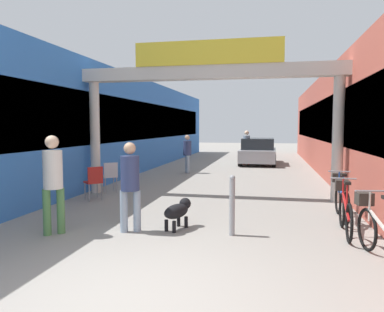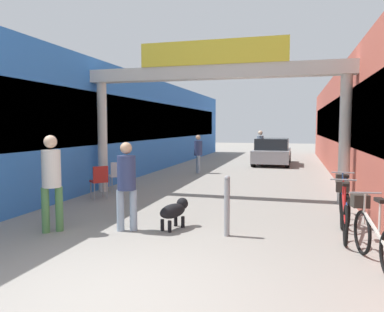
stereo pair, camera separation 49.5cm
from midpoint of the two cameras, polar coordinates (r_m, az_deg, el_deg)
name	(u,v)px [view 2 (the right image)]	position (r m, az deg, el deg)	size (l,w,h in m)	color
ground_plane	(99,296)	(4.65, -10.93, -20.24)	(80.00, 80.00, 0.00)	gray
storefront_left	(120,125)	(16.35, -10.04, 4.61)	(3.00, 26.00, 3.95)	blue
storefront_right	(380,125)	(15.12, 27.59, 4.17)	(3.00, 26.00, 3.95)	#B25142
arcade_sign_gateway	(213,88)	(10.25, 4.65, 10.36)	(7.40, 0.47, 4.20)	beige
pedestrian_with_dog	(127,181)	(6.98, -7.96, -3.74)	(0.44, 0.44, 1.65)	#8C9EB2
pedestrian_companion	(51,177)	(7.21, -18.81, -2.99)	(0.48, 0.48, 1.78)	#4C7F47
pedestrian_carrying_crate	(198,151)	(15.51, 1.86, 0.69)	(0.44, 0.44, 1.58)	#8C9EB2
pedestrian_elderly_walking	(260,145)	(19.06, 11.07, 1.61)	(0.44, 0.44, 1.73)	#99332D
dog_on_leash	(175,210)	(7.18, -0.66, -8.30)	(0.51, 0.79, 0.55)	black
bicycle_silver_nearest	(372,233)	(6.06, 27.97, -10.40)	(0.47, 1.67, 0.98)	black
bicycle_red_second	(344,211)	(7.33, 23.93, -7.71)	(0.46, 1.69, 0.98)	black
bicycle_blue_third	(344,199)	(8.47, 23.71, -6.09)	(0.46, 1.69, 0.98)	black
bollard_post_metal	(227,205)	(6.70, 7.48, -7.48)	(0.10, 0.10, 1.08)	gray
cafe_chair_red_nearer	(100,179)	(10.22, -12.57, -3.45)	(0.57, 0.57, 0.89)	gray
cafe_chair_aluminium_farther	(117,174)	(11.26, -10.13, -2.68)	(0.56, 0.56, 0.89)	gray
parked_car_silver	(272,152)	(19.54, 12.84, 0.63)	(1.83, 4.02, 1.33)	#99999E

